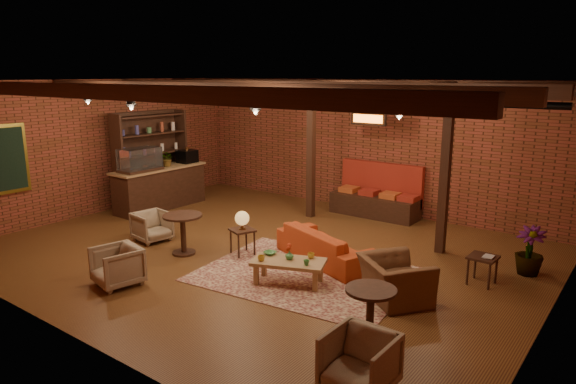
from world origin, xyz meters
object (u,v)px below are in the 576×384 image
Objects in this scene: armchair_a at (152,225)px; armchair_right at (395,273)px; round_table_left at (183,227)px; round_table_right at (370,307)px; plant_tall at (535,203)px; coffee_table at (288,263)px; side_table_lamp at (242,222)px; armchair_far at (360,359)px; sofa at (326,245)px; armchair_b at (117,264)px; side_table_book at (483,258)px.

armchair_a is 0.67× the size of armchair_right.
round_table_left is at bearing -89.42° from armchair_a.
round_table_left is 1.14× the size of armchair_a.
armchair_a is 0.89× the size of round_table_right.
round_table_left is 6.18m from plant_tall.
coffee_table is 3.52m from armchair_a.
side_table_lamp reaches higher than round_table_right.
side_table_lamp is 1.27× the size of armchair_a.
armchair_a is 6.17m from armchair_far.
side_table_lamp is at bearing 158.80° from coffee_table.
sofa is 1.22m from coffee_table.
side_table_lamp is 1.11× the size of round_table_left.
round_table_right reaches higher than coffee_table.
round_table_right is (3.46, -1.51, -0.15)m from side_table_lamp.
round_table_left is at bearing 44.50° from armchair_right.
armchair_right is 2.39m from armchair_far.
round_table_left reaches higher than coffee_table.
plant_tall reaches higher than round_table_left.
side_table_lamp is 1.19× the size of armchair_far.
armchair_a reaches higher than coffee_table.
coffee_table is (0.05, -1.22, 0.05)m from sofa.
sofa is 0.83× the size of plant_tall.
round_table_right is (4.13, 0.76, 0.15)m from armchair_b.
side_table_book is (0.87, 1.41, 0.00)m from armchair_right.
side_table_lamp reaches higher than side_table_book.
side_table_lamp is 1.71× the size of side_table_book.
armchair_far reaches higher than side_table_book.
armchair_a is 7.13m from plant_tall.
plant_tall is at bearing 25.62° from side_table_lamp.
armchair_right is at bearing 6.84° from round_table_left.
sofa is at bearing 28.04° from round_table_left.
coffee_table is 4.19m from plant_tall.
round_table_left is (-0.93, -0.63, -0.13)m from side_table_lamp.
armchair_right is 2.81m from plant_tall.
armchair_b is at bearing 73.86° from sofa.
armchair_right is at bearing -121.46° from side_table_book.
coffee_table is at bearing 142.66° from armchair_far.
side_table_lamp is at bearing -162.40° from side_table_book.
armchair_b is at bearing 66.68° from armchair_right.
round_table_left is at bearing 48.08° from sofa.
sofa is 2.95m from round_table_right.
side_table_book is (4.02, 1.28, -0.21)m from side_table_lamp.
plant_tall is (4.53, 2.17, 0.60)m from side_table_lamp.
sofa is 2.46× the size of side_table_lamp.
armchair_far is (4.75, -1.80, -0.16)m from round_table_left.
armchair_far reaches higher than armchair_b.
side_table_lamp is at bearing 35.16° from armchair_right.
coffee_table is at bearing -21.20° from side_table_lamp.
armchair_a is 0.27× the size of plant_tall.
plant_tall is at bearing -83.04° from armchair_right.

